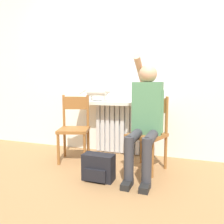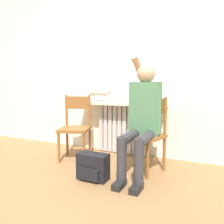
# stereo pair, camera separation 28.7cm
# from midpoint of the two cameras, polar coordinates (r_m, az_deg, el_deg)

# --- Properties ---
(ground_plane) EXTENTS (12.00, 12.00, 0.00)m
(ground_plane) POSITION_cam_midpoint_polar(r_m,az_deg,el_deg) (2.37, -10.26, -18.27)
(ground_plane) COLOR olive
(wall_with_window) EXTENTS (7.00, 0.06, 2.70)m
(wall_with_window) POSITION_cam_midpoint_polar(r_m,az_deg,el_deg) (3.30, 0.17, 12.78)
(wall_with_window) COLOR white
(wall_with_window) RESTS_ON ground_plane
(radiator) EXTENTS (0.77, 0.08, 0.73)m
(radiator) POSITION_cam_midpoint_polar(r_m,az_deg,el_deg) (3.26, -0.29, -4.52)
(radiator) COLOR silver
(radiator) RESTS_ON ground_plane
(windowsill) EXTENTS (1.31, 0.24, 0.05)m
(windowsill) POSITION_cam_midpoint_polar(r_m,az_deg,el_deg) (3.14, -0.74, 2.26)
(windowsill) COLOR silver
(windowsill) RESTS_ON radiator
(window_glass) EXTENTS (1.26, 0.01, 1.39)m
(window_glass) POSITION_cam_midpoint_polar(r_m,az_deg,el_deg) (3.28, -0.03, 15.02)
(window_glass) COLOR white
(window_glass) RESTS_ON windowsill
(chair_left) EXTENTS (0.49, 0.49, 0.88)m
(chair_left) POSITION_cam_midpoint_polar(r_m,az_deg,el_deg) (3.03, -12.52, -3.89)
(chair_left) COLOR brown
(chair_left) RESTS_ON ground_plane
(chair_right) EXTENTS (0.49, 0.49, 0.88)m
(chair_right) POSITION_cam_midpoint_polar(r_m,az_deg,el_deg) (2.64, 6.45, -5.29)
(chair_right) COLOR brown
(chair_right) RESTS_ON ground_plane
(person) EXTENTS (0.36, 1.04, 1.37)m
(person) POSITION_cam_midpoint_polar(r_m,az_deg,el_deg) (2.49, 5.58, -0.50)
(person) COLOR #333338
(person) RESTS_ON ground_plane
(cat) EXTENTS (0.51, 0.11, 0.23)m
(cat) POSITION_cam_midpoint_polar(r_m,az_deg,el_deg) (3.23, -6.21, 5.16)
(cat) COLOR silver
(cat) RESTS_ON windowsill
(backpack) EXTENTS (0.33, 0.19, 0.28)m
(backpack) POSITION_cam_midpoint_polar(r_m,az_deg,el_deg) (2.41, -7.10, -14.26)
(backpack) COLOR black
(backpack) RESTS_ON ground_plane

